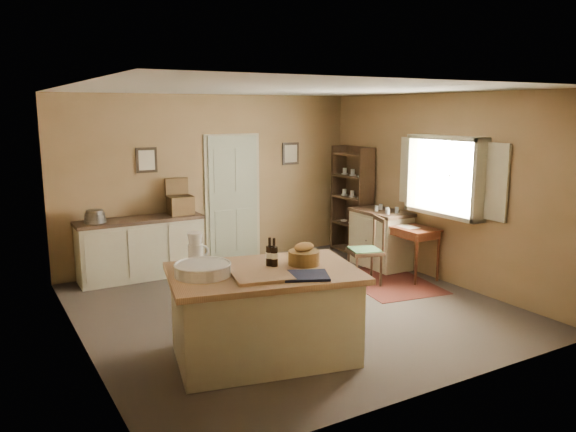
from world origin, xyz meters
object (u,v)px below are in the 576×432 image
desk_chair (365,252)px  right_cabinet (381,238)px  sideboard (142,246)px  writing_desk (410,233)px  work_island (263,311)px  shelving_unit (354,200)px

desk_chair → right_cabinet: (0.80, 0.63, -0.02)m
sideboard → right_cabinet: (3.46, -1.27, -0.02)m
writing_desk → right_cabinet: (-0.00, 0.68, -0.21)m
writing_desk → work_island: bearing=-156.7°
work_island → right_cabinet: (3.17, 2.05, -0.02)m
right_cabinet → shelving_unit: size_ratio=0.55×
desk_chair → right_cabinet: 1.02m
work_island → desk_chair: 2.77m
desk_chair → shelving_unit: 1.87m
desk_chair → shelving_unit: (0.95, 1.55, 0.45)m
writing_desk → right_cabinet: size_ratio=0.82×
writing_desk → sideboard: bearing=150.6°
sideboard → shelving_unit: bearing=-5.5°
desk_chair → right_cabinet: bearing=55.5°
sideboard → shelving_unit: size_ratio=0.99×
sideboard → writing_desk: bearing=-29.4°
shelving_unit → right_cabinet: bearing=-99.2°
sideboard → right_cabinet: bearing=-20.2°
work_island → shelving_unit: size_ratio=1.11×
shelving_unit → work_island: bearing=-138.2°
work_island → sideboard: (-0.29, 3.32, -0.00)m
writing_desk → right_cabinet: 0.71m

